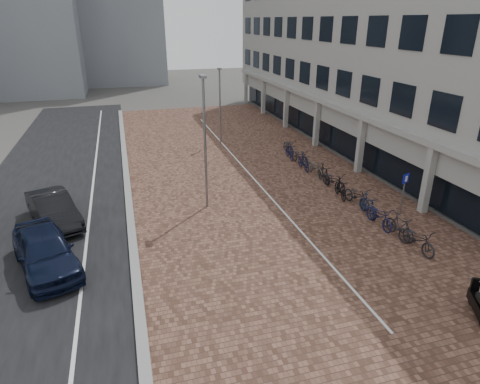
% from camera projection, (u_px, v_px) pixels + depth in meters
% --- Properties ---
extents(ground, '(140.00, 140.00, 0.00)m').
position_uv_depth(ground, '(287.00, 289.00, 14.48)').
color(ground, '#474442').
rests_on(ground, ground).
extents(plaza_brick, '(14.50, 42.00, 0.04)m').
position_uv_depth(plaza_brick, '(244.00, 172.00, 25.61)').
color(plaza_brick, brown).
rests_on(plaza_brick, ground).
extents(street_asphalt, '(8.00, 50.00, 0.03)m').
position_uv_depth(street_asphalt, '(55.00, 191.00, 22.80)').
color(street_asphalt, black).
rests_on(street_asphalt, ground).
extents(curb, '(0.35, 42.00, 0.14)m').
position_uv_depth(curb, '(127.00, 182.00, 23.77)').
color(curb, gray).
rests_on(curb, ground).
extents(lane_line, '(0.12, 44.00, 0.00)m').
position_uv_depth(lane_line, '(93.00, 187.00, 23.30)').
color(lane_line, white).
rests_on(lane_line, street_asphalt).
extents(parking_line, '(0.10, 30.00, 0.00)m').
position_uv_depth(parking_line, '(247.00, 171.00, 25.66)').
color(parking_line, white).
rests_on(parking_line, plaza_brick).
extents(office_building, '(8.40, 40.00, 15.00)m').
position_uv_depth(office_building, '(378.00, 25.00, 28.69)').
color(office_building, gray).
rests_on(office_building, ground).
extents(car_navy, '(3.29, 5.03, 1.59)m').
position_uv_depth(car_navy, '(45.00, 251.00, 15.36)').
color(car_navy, black).
rests_on(car_navy, ground).
extents(car_dark, '(3.03, 4.68, 1.46)m').
position_uv_depth(car_dark, '(53.00, 209.00, 18.86)').
color(car_dark, black).
rests_on(car_dark, ground).
extents(scooter_mid, '(1.18, 1.64, 1.09)m').
position_uv_depth(scooter_mid, '(480.00, 303.00, 12.93)').
color(scooter_mid, black).
rests_on(scooter_mid, ground).
extents(parking_sign, '(0.44, 0.20, 2.18)m').
position_uv_depth(parking_sign, '(404.00, 189.00, 19.32)').
color(parking_sign, slate).
rests_on(parking_sign, ground).
extents(lamp_near, '(0.12, 0.12, 6.44)m').
position_uv_depth(lamp_near, '(205.00, 146.00, 19.61)').
color(lamp_near, slate).
rests_on(lamp_near, ground).
extents(lamp_far, '(0.12, 0.12, 5.52)m').
position_uv_depth(lamp_far, '(220.00, 107.00, 30.70)').
color(lamp_far, gray).
rests_on(lamp_far, ground).
extents(bike_row, '(1.17, 15.82, 1.05)m').
position_uv_depth(bike_row, '(333.00, 181.00, 22.81)').
color(bike_row, black).
rests_on(bike_row, ground).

